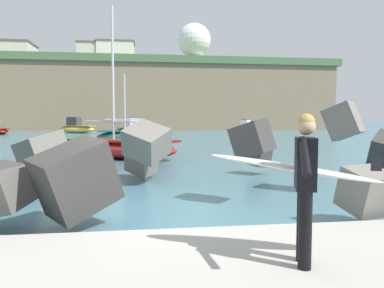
% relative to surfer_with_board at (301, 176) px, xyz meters
% --- Properties ---
extents(ground_plane, '(400.00, 400.00, 0.00)m').
position_rel_surfer_with_board_xyz_m(ground_plane, '(-1.60, 3.29, -1.28)').
color(ground_plane, '#42707F').
extents(breakwater_jetty, '(26.45, 7.64, 2.41)m').
position_rel_surfer_with_board_xyz_m(breakwater_jetty, '(-1.18, 5.09, -0.29)').
color(breakwater_jetty, '#3D3A38').
rests_on(breakwater_jetty, ground).
extents(surfer_with_board, '(2.09, 1.45, 1.78)m').
position_rel_surfer_with_board_xyz_m(surfer_with_board, '(0.00, 0.00, 0.00)').
color(surfer_with_board, black).
rests_on(surfer_with_board, walkway_path).
extents(boat_near_left, '(6.26, 5.15, 7.46)m').
position_rel_surfer_with_board_xyz_m(boat_near_left, '(-2.95, 14.00, -0.76)').
color(boat_near_left, maroon).
rests_on(boat_near_left, ground).
extents(boat_near_right, '(4.30, 2.38, 2.16)m').
position_rel_surfer_with_board_xyz_m(boat_near_right, '(-3.34, 43.85, -0.62)').
color(boat_near_right, '#1E6656').
rests_on(boat_near_right, ground).
extents(boat_mid_left, '(5.95, 4.67, 2.21)m').
position_rel_surfer_with_board_xyz_m(boat_mid_left, '(-10.98, 46.72, -0.57)').
color(boat_mid_left, '#EAC64C').
rests_on(boat_mid_left, ground).
extents(boat_mid_centre, '(4.02, 4.90, 1.92)m').
position_rel_surfer_with_board_xyz_m(boat_mid_centre, '(11.13, 41.43, -0.67)').
color(boat_mid_centre, white).
rests_on(boat_mid_centre, ground).
extents(boat_far_left, '(5.49, 2.19, 5.53)m').
position_rel_surfer_with_board_xyz_m(boat_far_left, '(-2.95, 25.50, -0.72)').
color(boat_far_left, '#1E6656').
rests_on(boat_far_left, ground).
extents(mooring_buoy_inner, '(0.44, 0.44, 0.44)m').
position_rel_surfer_with_board_xyz_m(mooring_buoy_inner, '(7.93, 35.53, -1.06)').
color(mooring_buoy_inner, silver).
rests_on(mooring_buoy_inner, ground).
extents(mooring_buoy_middle, '(0.44, 0.44, 0.44)m').
position_rel_surfer_with_board_xyz_m(mooring_buoy_middle, '(-1.47, 32.87, -1.06)').
color(mooring_buoy_middle, silver).
rests_on(mooring_buoy_middle, ground).
extents(mooring_buoy_outer, '(0.44, 0.44, 0.44)m').
position_rel_surfer_with_board_xyz_m(mooring_buoy_outer, '(5.10, 23.74, -1.06)').
color(mooring_buoy_outer, silver).
rests_on(mooring_buoy_outer, ground).
extents(headland_bluff, '(79.17, 40.74, 12.19)m').
position_rel_surfer_with_board_xyz_m(headland_bluff, '(-7.65, 74.80, 4.84)').
color(headland_bluff, '#847056').
rests_on(headland_bluff, ground).
extents(radar_dome, '(7.19, 7.19, 10.24)m').
position_rel_surfer_with_board_xyz_m(radar_dome, '(9.11, 74.19, 16.72)').
color(radar_dome, silver).
rests_on(radar_dome, headland_bluff).
extents(station_building_west, '(5.20, 6.29, 6.08)m').
position_rel_surfer_with_board_xyz_m(station_building_west, '(-13.18, 77.74, 13.96)').
color(station_building_west, beige).
rests_on(station_building_west, headland_bluff).
extents(station_building_central, '(8.15, 8.35, 6.07)m').
position_rel_surfer_with_board_xyz_m(station_building_central, '(-29.41, 79.26, 13.96)').
color(station_building_central, beige).
rests_on(station_building_central, headland_bluff).
extents(station_building_east, '(8.37, 7.29, 5.37)m').
position_rel_surfer_with_board_xyz_m(station_building_east, '(-10.66, 79.30, 13.61)').
color(station_building_east, '#B2ADA3').
rests_on(station_building_east, headland_bluff).
extents(station_building_annex, '(8.12, 5.92, 6.42)m').
position_rel_surfer_with_board_xyz_m(station_building_annex, '(-7.69, 77.21, 14.13)').
color(station_building_annex, silver).
rests_on(station_building_annex, headland_bluff).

